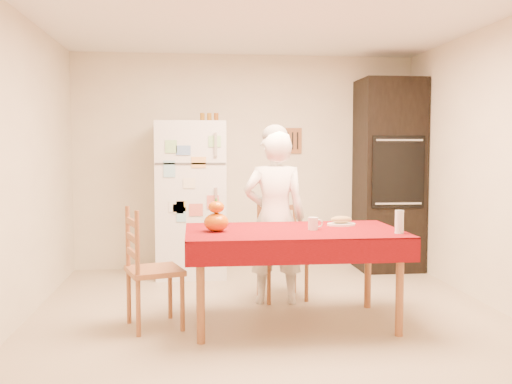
{
  "coord_description": "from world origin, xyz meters",
  "views": [
    {
      "loc": [
        -0.62,
        -4.46,
        1.4
      ],
      "look_at": [
        -0.11,
        0.2,
        1.05
      ],
      "focal_mm": 40.0,
      "sensor_mm": 36.0,
      "label": 1
    }
  ],
  "objects": [
    {
      "name": "refrigerator",
      "position": [
        -0.65,
        1.88,
        0.85
      ],
      "size": [
        0.75,
        0.74,
        1.7
      ],
      "color": "white",
      "rests_on": "floor"
    },
    {
      "name": "chair_far",
      "position": [
        0.19,
        0.82,
        0.51
      ],
      "size": [
        0.48,
        0.46,
        0.95
      ],
      "rotation": [
        0.0,
        0.0,
        0.16
      ],
      "color": "brown",
      "rests_on": "floor"
    },
    {
      "name": "dining_table",
      "position": [
        0.16,
        -0.02,
        0.69
      ],
      "size": [
        1.7,
        1.0,
        0.76
      ],
      "color": "brown",
      "rests_on": "floor"
    },
    {
      "name": "spice_jar_right",
      "position": [
        -0.36,
        1.93,
        1.75
      ],
      "size": [
        0.05,
        0.05,
        0.1
      ],
      "primitive_type": "cylinder",
      "color": "#91501A",
      "rests_on": "refrigerator"
    },
    {
      "name": "spice_jar_left",
      "position": [
        -0.52,
        1.93,
        1.75
      ],
      "size": [
        0.05,
        0.05,
        0.1
      ],
      "primitive_type": "cylinder",
      "color": "#97631B",
      "rests_on": "refrigerator"
    },
    {
      "name": "bread_loaf",
      "position": [
        0.61,
        0.18,
        0.81
      ],
      "size": [
        0.18,
        0.1,
        0.06
      ],
      "primitive_type": "ellipsoid",
      "color": "#A58251",
      "rests_on": "bread_plate"
    },
    {
      "name": "wine_glass",
      "position": [
        0.93,
        -0.31,
        0.85
      ],
      "size": [
        0.07,
        0.07,
        0.18
      ],
      "primitive_type": "cylinder",
      "color": "white",
      "rests_on": "dining_table"
    },
    {
      "name": "chair_left",
      "position": [
        -0.99,
        -0.01,
        0.51
      ],
      "size": [
        0.51,
        0.52,
        0.95
      ],
      "rotation": [
        0.0,
        0.0,
        1.87
      ],
      "color": "brown",
      "rests_on": "floor"
    },
    {
      "name": "seated_woman",
      "position": [
        0.11,
        0.61,
        0.78
      ],
      "size": [
        0.59,
        0.41,
        1.56
      ],
      "primitive_type": "imported",
      "rotation": [
        0.0,
        0.0,
        3.08
      ],
      "color": "white",
      "rests_on": "floor"
    },
    {
      "name": "floor",
      "position": [
        0.0,
        0.0,
        0.0
      ],
      "size": [
        4.5,
        4.5,
        0.0
      ],
      "primitive_type": "plane",
      "color": "tan",
      "rests_on": "ground"
    },
    {
      "name": "pumpkin_lower",
      "position": [
        -0.45,
        -0.06,
        0.83
      ],
      "size": [
        0.19,
        0.19,
        0.14
      ],
      "primitive_type": "ellipsoid",
      "color": "#C64204",
      "rests_on": "dining_table"
    },
    {
      "name": "spice_jar_mid",
      "position": [
        -0.44,
        1.93,
        1.75
      ],
      "size": [
        0.05,
        0.05,
        0.1
      ],
      "primitive_type": "cylinder",
      "color": "#99651B",
      "rests_on": "refrigerator"
    },
    {
      "name": "room_shell",
      "position": [
        0.0,
        0.0,
        1.62
      ],
      "size": [
        4.02,
        4.52,
        2.51
      ],
      "color": "#EBE4C5",
      "rests_on": "ground"
    },
    {
      "name": "oven_cabinet",
      "position": [
        1.63,
        1.93,
        1.1
      ],
      "size": [
        0.7,
        0.62,
        2.2
      ],
      "color": "black",
      "rests_on": "floor"
    },
    {
      "name": "bread_plate",
      "position": [
        0.61,
        0.18,
        0.77
      ],
      "size": [
        0.24,
        0.24,
        0.02
      ],
      "primitive_type": "cylinder",
      "color": "white",
      "rests_on": "dining_table"
    },
    {
      "name": "pumpkin_upper",
      "position": [
        -0.45,
        -0.06,
        0.95
      ],
      "size": [
        0.12,
        0.12,
        0.09
      ],
      "primitive_type": "ellipsoid",
      "color": "red",
      "rests_on": "pumpkin_lower"
    },
    {
      "name": "coffee_mug",
      "position": [
        0.32,
        -0.05,
        0.81
      ],
      "size": [
        0.08,
        0.08,
        0.1
      ],
      "primitive_type": "cylinder",
      "color": "white",
      "rests_on": "dining_table"
    }
  ]
}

